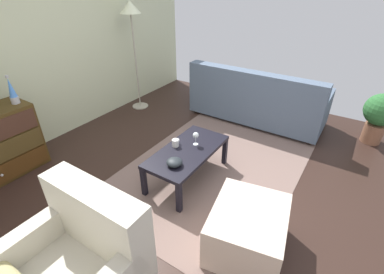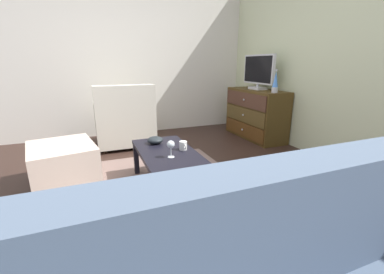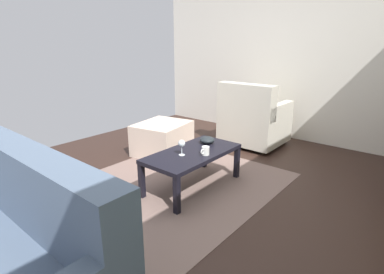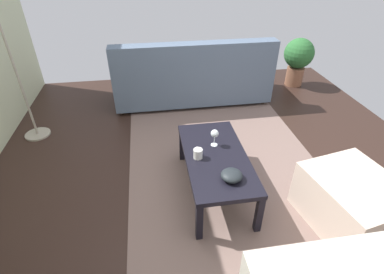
{
  "view_description": "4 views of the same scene",
  "coord_description": "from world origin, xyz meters",
  "views": [
    {
      "loc": [
        -2.19,
        -1.46,
        2.09
      ],
      "look_at": [
        0.02,
        -0.02,
        0.51
      ],
      "focal_mm": 25.7,
      "sensor_mm": 36.0,
      "label": 1
    },
    {
      "loc": [
        2.14,
        -0.67,
        1.2
      ],
      "look_at": [
        0.06,
        0.17,
        0.55
      ],
      "focal_mm": 23.7,
      "sensor_mm": 36.0,
      "label": 2
    },
    {
      "loc": [
        2.14,
        1.81,
        1.45
      ],
      "look_at": [
        -0.17,
        -0.11,
        0.5
      ],
      "focal_mm": 28.1,
      "sensor_mm": 36.0,
      "label": 3
    },
    {
      "loc": [
        -1.98,
        0.49,
        1.9
      ],
      "look_at": [
        -0.02,
        0.18,
        0.56
      ],
      "focal_mm": 27.41,
      "sensor_mm": 36.0,
      "label": 4
    }
  ],
  "objects": [
    {
      "name": "coffee_table",
      "position": [
        -0.07,
        -0.02,
        0.35
      ],
      "size": [
        1.05,
        0.52,
        0.39
      ],
      "color": "black",
      "rests_on": "ground_plane"
    },
    {
      "name": "ground_plane",
      "position": [
        0.0,
        0.0,
        -0.03
      ],
      "size": [
        5.39,
        4.85,
        0.05
      ],
      "primitive_type": "cube",
      "color": "#2F1F19"
    },
    {
      "name": "wine_glass",
      "position": [
        0.08,
        -0.04,
        0.51
      ],
      "size": [
        0.07,
        0.07,
        0.16
      ],
      "color": "silver",
      "rests_on": "coffee_table"
    },
    {
      "name": "standing_lamp",
      "position": [
        1.14,
        1.83,
        1.49
      ],
      "size": [
        0.32,
        0.32,
        1.74
      ],
      "color": "#A59E8C",
      "rests_on": "ground_plane"
    },
    {
      "name": "ottoman",
      "position": [
        -0.59,
        -0.99,
        0.21
      ],
      "size": [
        0.8,
        0.72,
        0.42
      ],
      "primitive_type": "cube",
      "rotation": [
        0.0,
        0.0,
        0.18
      ],
      "color": "beige",
      "rests_on": "ground_plane"
    },
    {
      "name": "wall_accent_rear",
      "position": [
        0.0,
        2.19,
        1.32
      ],
      "size": [
        5.39,
        0.12,
        2.65
      ],
      "primitive_type": "cube",
      "color": "beige",
      "rests_on": "ground_plane"
    },
    {
      "name": "couch_large",
      "position": [
        1.78,
        -0.11,
        0.34
      ],
      "size": [
        0.85,
        2.08,
        0.88
      ],
      "color": "#332319",
      "rests_on": "ground_plane"
    },
    {
      "name": "area_rug",
      "position": [
        0.2,
        -0.2,
        0.0
      ],
      "size": [
        2.6,
        1.9,
        0.01
      ],
      "primitive_type": "cube",
      "color": "#775F57",
      "rests_on": "ground_plane"
    },
    {
      "name": "potted_plant",
      "position": [
        2.04,
        -1.78,
        0.43
      ],
      "size": [
        0.44,
        0.44,
        0.72
      ],
      "color": "brown",
      "rests_on": "ground_plane"
    },
    {
      "name": "bowl_decorative",
      "position": [
        -0.38,
        -0.07,
        0.43
      ],
      "size": [
        0.16,
        0.16,
        0.07
      ],
      "primitive_type": "ellipsoid",
      "color": "#1F2529",
      "rests_on": "coffee_table"
    },
    {
      "name": "mug",
      "position": [
        -0.08,
        0.14,
        0.44
      ],
      "size": [
        0.11,
        0.08,
        0.08
      ],
      "color": "silver",
      "rests_on": "coffee_table"
    },
    {
      "name": "lava_lamp",
      "position": [
        -0.85,
        1.83,
        0.95
      ],
      "size": [
        0.09,
        0.09,
        0.33
      ],
      "color": "#B7B7BC",
      "rests_on": "dresser"
    },
    {
      "name": "armchair",
      "position": [
        -1.69,
        -0.21,
        0.37
      ],
      "size": [
        0.8,
        0.82,
        0.93
      ],
      "color": "#332319",
      "rests_on": "ground_plane"
    }
  ]
}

